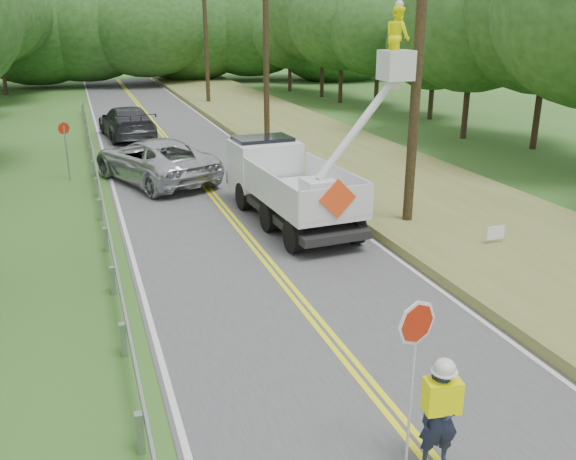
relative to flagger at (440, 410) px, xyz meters
name	(u,v)px	position (x,y,z in m)	size (l,w,h in m)	color
ground	(410,436)	(0.01, 0.74, -0.99)	(140.00, 140.00, 0.00)	#355724
road	(217,200)	(0.01, 14.74, -0.98)	(7.20, 96.00, 0.03)	#48484B
guardrail	(99,189)	(-4.01, 15.64, -0.44)	(0.18, 48.00, 0.77)	#9A9DA1
utility_poles	(316,44)	(5.01, 17.75, 4.28)	(1.60, 43.30, 10.00)	black
tall_grass_verge	(391,180)	(7.11, 14.74, -0.84)	(7.00, 96.00, 0.30)	olive
treeline_right	(446,21)	(15.63, 25.01, 5.10)	(11.25, 52.05, 10.71)	#332319
treeline_horizon	(132,26)	(1.41, 56.87, 4.51)	(57.99, 15.32, 12.08)	#214217
flagger	(440,410)	(0.00, 0.00, 0.00)	(1.09, 0.49, 2.72)	#191E33
bucket_truck	(288,172)	(1.89, 12.18, 0.52)	(4.30, 6.85, 6.61)	black
suv_silver	(155,160)	(-1.73, 18.18, -0.09)	(2.91, 6.30, 1.75)	#B6B9BE
suv_darkgrey	(127,122)	(-1.95, 28.23, -0.11)	(2.40, 5.90, 1.71)	#34363B
stop_sign_permanent	(65,142)	(-5.04, 19.53, 0.58)	(0.45, 0.28, 2.38)	#9A9DA1
yard_sign	(496,234)	(6.27, 7.04, -0.41)	(0.55, 0.03, 0.80)	white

